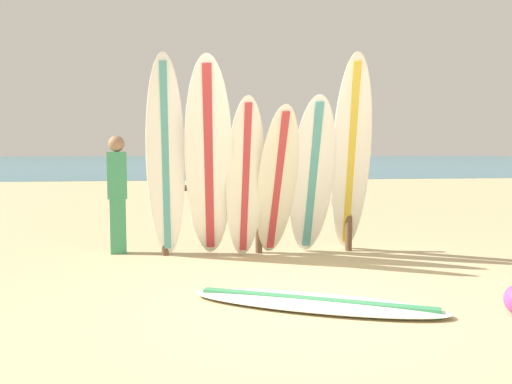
# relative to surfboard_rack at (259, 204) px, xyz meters

# --- Properties ---
(ground_plane) EXTENTS (120.00, 120.00, 0.00)m
(ground_plane) POSITION_rel_surfboard_rack_xyz_m (0.07, -2.37, -0.64)
(ground_plane) COLOR tan
(ocean_water) EXTENTS (120.00, 80.00, 0.01)m
(ocean_water) POSITION_rel_surfboard_rack_xyz_m (0.07, 55.63, -0.64)
(ocean_water) COLOR teal
(ocean_water) RESTS_ON ground
(surfboard_rack) EXTENTS (2.50, 0.09, 1.01)m
(surfboard_rack) POSITION_rel_surfboard_rack_xyz_m (0.00, 0.00, 0.00)
(surfboard_rack) COLOR brown
(surfboard_rack) RESTS_ON ground
(surfboard_leaning_far_left) EXTENTS (0.47, 0.73, 2.44)m
(surfboard_leaning_far_left) POSITION_rel_surfboard_rack_xyz_m (-1.16, -0.32, 0.58)
(surfboard_leaning_far_left) COLOR white
(surfboard_leaning_far_left) RESTS_ON ground
(surfboard_leaning_left) EXTENTS (0.63, 1.14, 2.38)m
(surfboard_leaning_left) POSITION_rel_surfboard_rack_xyz_m (-0.65, -0.45, 0.55)
(surfboard_leaning_left) COLOR white
(surfboard_leaning_left) RESTS_ON ground
(surfboard_leaning_center_left) EXTENTS (0.49, 0.62, 1.97)m
(surfboard_leaning_center_left) POSITION_rel_surfboard_rack_xyz_m (-0.22, -0.39, 0.34)
(surfboard_leaning_center_left) COLOR white
(surfboard_leaning_center_left) RESTS_ON ground
(surfboard_leaning_center) EXTENTS (0.56, 0.94, 1.87)m
(surfboard_leaning_center) POSITION_rel_surfboard_rack_xyz_m (0.17, -0.39, 0.29)
(surfboard_leaning_center) COLOR silver
(surfboard_leaning_center) RESTS_ON ground
(surfboard_leaning_center_right) EXTENTS (0.57, 0.77, 2.00)m
(surfboard_leaning_center_right) POSITION_rel_surfboard_rack_xyz_m (0.64, -0.27, 0.36)
(surfboard_leaning_center_right) COLOR white
(surfboard_leaning_center_right) RESTS_ON ground
(surfboard_leaning_right) EXTENTS (0.68, 1.20, 2.46)m
(surfboard_leaning_right) POSITION_rel_surfboard_rack_xyz_m (1.12, -0.32, 0.59)
(surfboard_leaning_right) COLOR white
(surfboard_leaning_right) RESTS_ON ground
(surfboard_lying_on_sand) EXTENTS (2.25, 1.42, 0.08)m
(surfboard_lying_on_sand) POSITION_rel_surfboard_rack_xyz_m (0.19, -2.32, -0.61)
(surfboard_lying_on_sand) COLOR white
(surfboard_lying_on_sand) RESTS_ON ground
(beachgoer_standing) EXTENTS (0.26, 0.21, 1.52)m
(beachgoer_standing) POSITION_rel_surfboard_rack_xyz_m (-1.81, 0.19, 0.19)
(beachgoer_standing) COLOR #3F9966
(beachgoer_standing) RESTS_ON ground
(small_boat_offshore) EXTENTS (2.87, 2.16, 0.71)m
(small_boat_offshore) POSITION_rel_surfboard_rack_xyz_m (0.79, 28.35, -0.39)
(small_boat_offshore) COLOR #B22D28
(small_boat_offshore) RESTS_ON ocean_water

